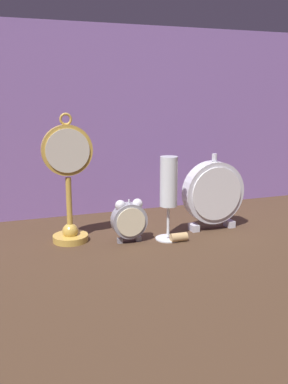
{
  "coord_description": "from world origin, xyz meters",
  "views": [
    {
      "loc": [
        -0.35,
        -0.92,
        0.36
      ],
      "look_at": [
        0.0,
        0.08,
        0.11
      ],
      "focal_mm": 40.0,
      "sensor_mm": 36.0,
      "label": 1
    }
  ],
  "objects_px": {
    "pocket_watch_on_stand": "(68,184)",
    "mantel_clock_silver": "(213,193)",
    "wine_cork": "(178,237)",
    "alarm_clock_twin_bell": "(129,219)",
    "champagne_flute": "(169,188)"
  },
  "relations": [
    {
      "from": "pocket_watch_on_stand",
      "to": "wine_cork",
      "type": "bearing_deg",
      "value": -19.41
    },
    {
      "from": "mantel_clock_silver",
      "to": "wine_cork",
      "type": "distance_m",
      "value": 0.17
    },
    {
      "from": "alarm_clock_twin_bell",
      "to": "wine_cork",
      "type": "bearing_deg",
      "value": -16.11
    },
    {
      "from": "champagne_flute",
      "to": "wine_cork",
      "type": "bearing_deg",
      "value": -50.65
    },
    {
      "from": "pocket_watch_on_stand",
      "to": "champagne_flute",
      "type": "height_order",
      "value": "pocket_watch_on_stand"
    },
    {
      "from": "pocket_watch_on_stand",
      "to": "mantel_clock_silver",
      "type": "relative_size",
      "value": 1.54
    },
    {
      "from": "pocket_watch_on_stand",
      "to": "champagne_flute",
      "type": "relative_size",
      "value": 1.5
    },
    {
      "from": "pocket_watch_on_stand",
      "to": "wine_cork",
      "type": "height_order",
      "value": "pocket_watch_on_stand"
    },
    {
      "from": "pocket_watch_on_stand",
      "to": "mantel_clock_silver",
      "type": "distance_m",
      "value": 0.38
    },
    {
      "from": "mantel_clock_silver",
      "to": "champagne_flute",
      "type": "height_order",
      "value": "champagne_flute"
    },
    {
      "from": "pocket_watch_on_stand",
      "to": "mantel_clock_silver",
      "type": "xyz_separation_m",
      "value": [
        0.38,
        -0.03,
        -0.05
      ]
    },
    {
      "from": "champagne_flute",
      "to": "mantel_clock_silver",
      "type": "bearing_deg",
      "value": 14.44
    },
    {
      "from": "alarm_clock_twin_bell",
      "to": "wine_cork",
      "type": "xyz_separation_m",
      "value": [
        0.12,
        -0.03,
        -0.05
      ]
    },
    {
      "from": "alarm_clock_twin_bell",
      "to": "wine_cork",
      "type": "relative_size",
      "value": 2.58
    },
    {
      "from": "pocket_watch_on_stand",
      "to": "alarm_clock_twin_bell",
      "type": "height_order",
      "value": "pocket_watch_on_stand"
    }
  ]
}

